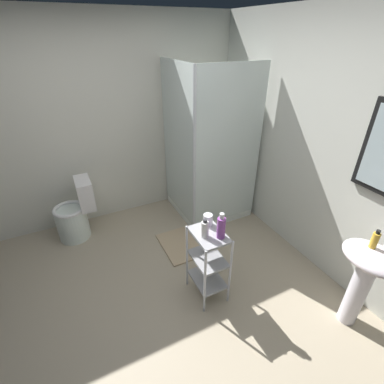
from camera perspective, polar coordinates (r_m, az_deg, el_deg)
ground_plane at (r=2.84m, az=-7.42°, el=-23.20°), size 4.20×4.20×0.02m
wall_back at (r=2.99m, az=26.48°, el=7.30°), size 4.20×0.14×2.50m
wall_left at (r=3.67m, az=-18.87°, el=12.65°), size 0.10×4.20×2.50m
shower_stall at (r=3.77m, az=2.83°, el=1.71°), size 0.92×0.92×2.00m
pedestal_sink at (r=2.71m, az=32.15°, el=-13.92°), size 0.46×0.37×0.81m
toilet at (r=3.69m, az=-22.87°, el=-4.34°), size 0.37×0.49×0.76m
storage_cart at (r=2.63m, az=3.32°, el=-13.71°), size 0.38×0.28×0.74m
hand_soap_bottle at (r=2.56m, az=33.51°, el=-8.23°), size 0.05×0.05×0.16m
lotion_bottle_white at (r=2.35m, az=2.67°, el=-7.63°), size 0.06×0.06×0.18m
conditioner_bottle_purple at (r=2.34m, az=6.03°, el=-7.22°), size 0.07×0.07×0.24m
rinse_cup at (r=2.50m, az=3.29°, el=-5.74°), size 0.08×0.08×0.11m
bath_mat at (r=3.43m, az=-2.60°, el=-10.87°), size 0.60×0.40×0.02m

